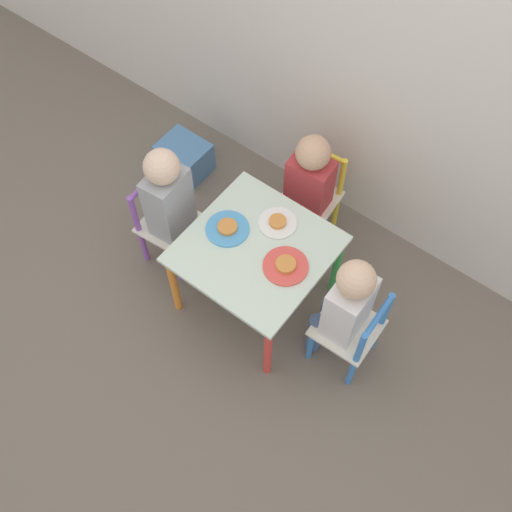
{
  "coord_description": "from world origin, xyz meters",
  "views": [
    {
      "loc": [
        0.83,
        -1.08,
        2.6
      ],
      "look_at": [
        0.0,
        0.0,
        0.38
      ],
      "focal_mm": 42.0,
      "sensor_mm": 36.0,
      "label": 1
    }
  ],
  "objects_px": {
    "kids_table": "(256,256)",
    "plate_right": "(286,266)",
    "chair_yellow": "(312,197)",
    "child_back": "(308,184)",
    "child_right": "(345,305)",
    "plate_left": "(228,228)",
    "plate_back": "(278,223)",
    "child_left": "(172,203)",
    "chair_blue": "(352,332)",
    "chair_purple": "(167,223)",
    "storage_bin": "(184,158)"
  },
  "relations": [
    {
      "from": "chair_yellow",
      "to": "plate_back",
      "type": "relative_size",
      "value": 2.98
    },
    {
      "from": "kids_table",
      "to": "child_right",
      "type": "height_order",
      "value": "child_right"
    },
    {
      "from": "chair_yellow",
      "to": "plate_right",
      "type": "relative_size",
      "value": 2.62
    },
    {
      "from": "child_back",
      "to": "plate_right",
      "type": "xyz_separation_m",
      "value": [
        0.19,
        -0.44,
        0.05
      ]
    },
    {
      "from": "child_back",
      "to": "plate_right",
      "type": "bearing_deg",
      "value": -71.28
    },
    {
      "from": "chair_blue",
      "to": "storage_bin",
      "type": "relative_size",
      "value": 1.96
    },
    {
      "from": "child_right",
      "to": "plate_left",
      "type": "bearing_deg",
      "value": -90.4
    },
    {
      "from": "child_right",
      "to": "plate_back",
      "type": "distance_m",
      "value": 0.47
    },
    {
      "from": "plate_left",
      "to": "plate_right",
      "type": "height_order",
      "value": "same"
    },
    {
      "from": "chair_yellow",
      "to": "chair_blue",
      "type": "height_order",
      "value": "same"
    },
    {
      "from": "chair_purple",
      "to": "plate_right",
      "type": "bearing_deg",
      "value": -91.19
    },
    {
      "from": "kids_table",
      "to": "chair_blue",
      "type": "relative_size",
      "value": 1.19
    },
    {
      "from": "chair_purple",
      "to": "chair_yellow",
      "type": "relative_size",
      "value": 1.0
    },
    {
      "from": "chair_purple",
      "to": "child_right",
      "type": "relative_size",
      "value": 0.69
    },
    {
      "from": "chair_blue",
      "to": "child_right",
      "type": "distance_m",
      "value": 0.19
    },
    {
      "from": "chair_yellow",
      "to": "chair_blue",
      "type": "relative_size",
      "value": 1.0
    },
    {
      "from": "child_back",
      "to": "plate_right",
      "type": "height_order",
      "value": "child_back"
    },
    {
      "from": "child_right",
      "to": "plate_left",
      "type": "height_order",
      "value": "child_right"
    },
    {
      "from": "chair_yellow",
      "to": "chair_blue",
      "type": "distance_m",
      "value": 0.73
    },
    {
      "from": "chair_yellow",
      "to": "child_back",
      "type": "xyz_separation_m",
      "value": [
        0.0,
        -0.06,
        0.17
      ]
    },
    {
      "from": "kids_table",
      "to": "storage_bin",
      "type": "xyz_separation_m",
      "value": [
        -0.8,
        0.41,
        -0.29
      ]
    },
    {
      "from": "kids_table",
      "to": "plate_right",
      "type": "relative_size",
      "value": 3.11
    },
    {
      "from": "kids_table",
      "to": "plate_right",
      "type": "distance_m",
      "value": 0.17
    },
    {
      "from": "plate_left",
      "to": "plate_back",
      "type": "bearing_deg",
      "value": 45.0
    },
    {
      "from": "child_left",
      "to": "plate_left",
      "type": "xyz_separation_m",
      "value": [
        0.29,
        0.04,
        0.01
      ]
    },
    {
      "from": "plate_left",
      "to": "plate_right",
      "type": "distance_m",
      "value": 0.31
    },
    {
      "from": "child_back",
      "to": "storage_bin",
      "type": "bearing_deg",
      "value": 178.18
    },
    {
      "from": "kids_table",
      "to": "chair_yellow",
      "type": "distance_m",
      "value": 0.53
    },
    {
      "from": "chair_purple",
      "to": "chair_blue",
      "type": "bearing_deg",
      "value": -91.76
    },
    {
      "from": "chair_purple",
      "to": "plate_right",
      "type": "distance_m",
      "value": 0.69
    },
    {
      "from": "chair_purple",
      "to": "storage_bin",
      "type": "relative_size",
      "value": 1.96
    },
    {
      "from": "plate_back",
      "to": "storage_bin",
      "type": "distance_m",
      "value": 0.92
    },
    {
      "from": "kids_table",
      "to": "plate_right",
      "type": "bearing_deg",
      "value": 0.0
    },
    {
      "from": "plate_right",
      "to": "storage_bin",
      "type": "xyz_separation_m",
      "value": [
        -0.96,
        0.41,
        -0.37
      ]
    },
    {
      "from": "chair_purple",
      "to": "child_right",
      "type": "height_order",
      "value": "child_right"
    },
    {
      "from": "child_left",
      "to": "plate_right",
      "type": "relative_size",
      "value": 3.98
    },
    {
      "from": "kids_table",
      "to": "plate_left",
      "type": "relative_size",
      "value": 3.14
    },
    {
      "from": "child_right",
      "to": "plate_left",
      "type": "distance_m",
      "value": 0.6
    },
    {
      "from": "chair_blue",
      "to": "plate_left",
      "type": "bearing_deg",
      "value": -90.36
    },
    {
      "from": "plate_right",
      "to": "storage_bin",
      "type": "relative_size",
      "value": 0.75
    },
    {
      "from": "kids_table",
      "to": "plate_left",
      "type": "height_order",
      "value": "plate_left"
    },
    {
      "from": "plate_back",
      "to": "plate_right",
      "type": "bearing_deg",
      "value": -45.0
    },
    {
      "from": "plate_back",
      "to": "plate_right",
      "type": "distance_m",
      "value": 0.22
    },
    {
      "from": "chair_purple",
      "to": "child_back",
      "type": "relative_size",
      "value": 0.73
    },
    {
      "from": "kids_table",
      "to": "plate_back",
      "type": "height_order",
      "value": "plate_back"
    },
    {
      "from": "chair_yellow",
      "to": "child_right",
      "type": "relative_size",
      "value": 0.69
    },
    {
      "from": "child_back",
      "to": "child_right",
      "type": "bearing_deg",
      "value": -46.44
    },
    {
      "from": "chair_purple",
      "to": "plate_left",
      "type": "relative_size",
      "value": 2.65
    },
    {
      "from": "child_right",
      "to": "plate_back",
      "type": "height_order",
      "value": "child_right"
    },
    {
      "from": "chair_yellow",
      "to": "child_back",
      "type": "height_order",
      "value": "child_back"
    }
  ]
}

